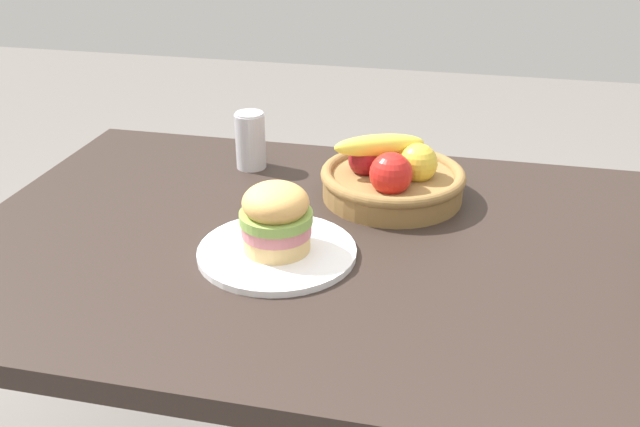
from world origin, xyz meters
The scene contains 5 objects.
dining_table centered at (0.00, 0.00, 0.65)m, with size 1.40×0.90×0.75m.
plate centered at (-0.11, -0.08, 0.76)m, with size 0.27×0.27×0.01m, color white.
sandwich centered at (-0.11, -0.08, 0.82)m, with size 0.12×0.12×0.12m.
soda_can centered at (-0.27, 0.29, 0.81)m, with size 0.07×0.07×0.13m.
fruit_basket centered at (0.06, 0.20, 0.80)m, with size 0.29×0.29×0.14m.
Camera 1 is at (0.20, -1.09, 1.36)m, focal length 39.46 mm.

